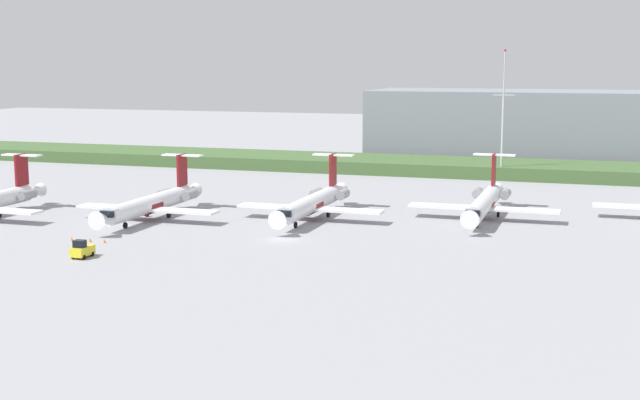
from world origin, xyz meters
TOP-DOWN VIEW (x-y plane):
  - ground_plane at (0.00, 30.00)m, footprint 500.00×500.00m
  - grass_berm at (0.00, 78.63)m, footprint 320.00×20.00m
  - regional_jet_second at (-24.60, 8.08)m, footprint 22.81×31.00m
  - regional_jet_third at (-1.22, 16.15)m, footprint 22.81×31.00m
  - regional_jet_fourth at (23.93, 24.55)m, footprint 22.81×31.00m
  - antenna_mast at (21.20, 70.99)m, footprint 4.40×0.50m
  - distant_hangar at (19.74, 105.37)m, footprint 67.09×28.03m
  - baggage_tug at (-19.74, -18.60)m, footprint 1.72×3.20m
  - safety_cone_front_marker at (-26.90, -10.07)m, footprint 0.44×0.44m
  - safety_cone_mid_marker at (-24.16, -9.92)m, footprint 0.44×0.44m
  - safety_cone_rear_marker at (-21.89, -10.00)m, footprint 0.44×0.44m

SIDE VIEW (x-z plane):
  - ground_plane at x=0.00m, z-range 0.00..0.00m
  - safety_cone_front_marker at x=-26.90m, z-range 0.00..0.55m
  - safety_cone_mid_marker at x=-24.16m, z-range 0.00..0.55m
  - safety_cone_rear_marker at x=-21.89m, z-range 0.00..0.55m
  - baggage_tug at x=-19.74m, z-range -0.15..2.15m
  - grass_berm at x=0.00m, z-range 0.00..2.70m
  - regional_jet_second at x=-24.60m, z-range -1.96..7.04m
  - regional_jet_third at x=-1.22m, z-range -1.96..7.04m
  - regional_jet_fourth at x=23.93m, z-range -1.96..7.04m
  - distant_hangar at x=19.74m, z-range 0.00..17.05m
  - antenna_mast at x=21.20m, z-range -2.30..24.12m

